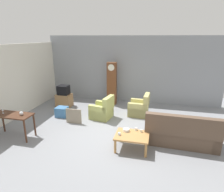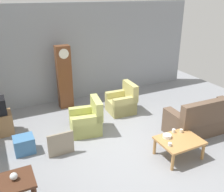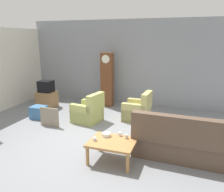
{
  "view_description": "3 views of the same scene",
  "coord_description": "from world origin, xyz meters",
  "px_view_note": "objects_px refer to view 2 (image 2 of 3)",
  "views": [
    {
      "loc": [
        1.28,
        -5.77,
        3.15
      ],
      "look_at": [
        -0.31,
        0.84,
        1.06
      ],
      "focal_mm": 31.16,
      "sensor_mm": 36.0,
      "label": 1
    },
    {
      "loc": [
        -2.8,
        -4.42,
        3.5
      ],
      "look_at": [
        -0.23,
        0.8,
        1.07
      ],
      "focal_mm": 40.3,
      "sensor_mm": 36.0,
      "label": 2
    },
    {
      "loc": [
        2.1,
        -4.92,
        2.54
      ],
      "look_at": [
        0.12,
        0.79,
        0.99
      ],
      "focal_mm": 36.7,
      "sensor_mm": 36.0,
      "label": 3
    }
  ],
  "objects_px": {
    "glass_dome_cloche": "(14,176)",
    "armchair_olive_far": "(122,103)",
    "storage_box_blue": "(24,145)",
    "cup_white_porcelain": "(174,131)",
    "grandfather_clock": "(64,77)",
    "cup_blue_rimmed": "(170,144)",
    "armchair_olive_near": "(87,121)",
    "coffee_table_wood": "(179,142)",
    "couch_floral": "(205,119)",
    "cup_cream_tall": "(181,131)",
    "bowl_white_stacked": "(167,136)",
    "framed_picture_leaning": "(61,144)"
  },
  "relations": [
    {
      "from": "storage_box_blue",
      "to": "cup_blue_rimmed",
      "type": "height_order",
      "value": "cup_blue_rimmed"
    },
    {
      "from": "glass_dome_cloche",
      "to": "cup_white_porcelain",
      "type": "height_order",
      "value": "glass_dome_cloche"
    },
    {
      "from": "storage_box_blue",
      "to": "armchair_olive_near",
      "type": "bearing_deg",
      "value": 8.06
    },
    {
      "from": "glass_dome_cloche",
      "to": "cup_blue_rimmed",
      "type": "height_order",
      "value": "glass_dome_cloche"
    },
    {
      "from": "couch_floral",
      "to": "grandfather_clock",
      "type": "bearing_deg",
      "value": 132.45
    },
    {
      "from": "grandfather_clock",
      "to": "glass_dome_cloche",
      "type": "bearing_deg",
      "value": -116.54
    },
    {
      "from": "armchair_olive_far",
      "to": "grandfather_clock",
      "type": "height_order",
      "value": "grandfather_clock"
    },
    {
      "from": "armchair_olive_far",
      "to": "coffee_table_wood",
      "type": "height_order",
      "value": "armchair_olive_far"
    },
    {
      "from": "glass_dome_cloche",
      "to": "cup_cream_tall",
      "type": "distance_m",
      "value": 3.74
    },
    {
      "from": "armchair_olive_near",
      "to": "cup_cream_tall",
      "type": "relative_size",
      "value": 11.22
    },
    {
      "from": "grandfather_clock",
      "to": "cup_blue_rimmed",
      "type": "height_order",
      "value": "grandfather_clock"
    },
    {
      "from": "couch_floral",
      "to": "glass_dome_cloche",
      "type": "xyz_separation_m",
      "value": [
        -4.86,
        -0.77,
        0.5
      ]
    },
    {
      "from": "coffee_table_wood",
      "to": "grandfather_clock",
      "type": "xyz_separation_m",
      "value": [
        -1.5,
        3.77,
        0.62
      ]
    },
    {
      "from": "cup_white_porcelain",
      "to": "glass_dome_cloche",
      "type": "bearing_deg",
      "value": -172.41
    },
    {
      "from": "grandfather_clock",
      "to": "cup_blue_rimmed",
      "type": "xyz_separation_m",
      "value": [
        1.15,
        -3.87,
        -0.52
      ]
    },
    {
      "from": "couch_floral",
      "to": "grandfather_clock",
      "type": "height_order",
      "value": "grandfather_clock"
    },
    {
      "from": "grandfather_clock",
      "to": "framed_picture_leaning",
      "type": "height_order",
      "value": "grandfather_clock"
    },
    {
      "from": "coffee_table_wood",
      "to": "bowl_white_stacked",
      "type": "distance_m",
      "value": 0.3
    },
    {
      "from": "cup_blue_rimmed",
      "to": "storage_box_blue",
      "type": "bearing_deg",
      "value": 146.53
    },
    {
      "from": "framed_picture_leaning",
      "to": "glass_dome_cloche",
      "type": "relative_size",
      "value": 4.94
    },
    {
      "from": "armchair_olive_near",
      "to": "storage_box_blue",
      "type": "bearing_deg",
      "value": -171.94
    },
    {
      "from": "glass_dome_cloche",
      "to": "cup_cream_tall",
      "type": "relative_size",
      "value": 1.48
    },
    {
      "from": "cup_blue_rimmed",
      "to": "glass_dome_cloche",
      "type": "bearing_deg",
      "value": -178.72
    },
    {
      "from": "framed_picture_leaning",
      "to": "cup_white_porcelain",
      "type": "distance_m",
      "value": 2.63
    },
    {
      "from": "cup_blue_rimmed",
      "to": "bowl_white_stacked",
      "type": "xyz_separation_m",
      "value": [
        0.15,
        0.29,
        0.0
      ]
    },
    {
      "from": "glass_dome_cloche",
      "to": "armchair_olive_far",
      "type": "bearing_deg",
      "value": 39.08
    },
    {
      "from": "couch_floral",
      "to": "armchair_olive_far",
      "type": "height_order",
      "value": "couch_floral"
    },
    {
      "from": "cup_white_porcelain",
      "to": "storage_box_blue",
      "type": "bearing_deg",
      "value": 155.93
    },
    {
      "from": "glass_dome_cloche",
      "to": "framed_picture_leaning",
      "type": "bearing_deg",
      "value": 52.13
    },
    {
      "from": "armchair_olive_near",
      "to": "coffee_table_wood",
      "type": "xyz_separation_m",
      "value": [
        1.46,
        -1.96,
        0.08
      ]
    },
    {
      "from": "storage_box_blue",
      "to": "bowl_white_stacked",
      "type": "distance_m",
      "value": 3.31
    },
    {
      "from": "armchair_olive_far",
      "to": "storage_box_blue",
      "type": "bearing_deg",
      "value": -163.95
    },
    {
      "from": "armchair_olive_near",
      "to": "bowl_white_stacked",
      "type": "relative_size",
      "value": 4.69
    },
    {
      "from": "cup_cream_tall",
      "to": "armchair_olive_near",
      "type": "bearing_deg",
      "value": 134.33
    },
    {
      "from": "framed_picture_leaning",
      "to": "cup_cream_tall",
      "type": "height_order",
      "value": "framed_picture_leaning"
    },
    {
      "from": "grandfather_clock",
      "to": "cup_blue_rimmed",
      "type": "relative_size",
      "value": 26.03
    },
    {
      "from": "glass_dome_cloche",
      "to": "cup_white_porcelain",
      "type": "bearing_deg",
      "value": 7.59
    },
    {
      "from": "grandfather_clock",
      "to": "bowl_white_stacked",
      "type": "distance_m",
      "value": 3.84
    },
    {
      "from": "couch_floral",
      "to": "cup_cream_tall",
      "type": "distance_m",
      "value": 1.22
    },
    {
      "from": "coffee_table_wood",
      "to": "armchair_olive_far",
      "type": "bearing_deg",
      "value": 90.97
    },
    {
      "from": "couch_floral",
      "to": "bowl_white_stacked",
      "type": "xyz_separation_m",
      "value": [
        -1.6,
        -0.41,
        0.14
      ]
    },
    {
      "from": "grandfather_clock",
      "to": "cup_blue_rimmed",
      "type": "distance_m",
      "value": 4.07
    },
    {
      "from": "couch_floral",
      "to": "glass_dome_cloche",
      "type": "distance_m",
      "value": 4.95
    },
    {
      "from": "cup_blue_rimmed",
      "to": "grandfather_clock",
      "type": "bearing_deg",
      "value": 106.56
    },
    {
      "from": "armchair_olive_near",
      "to": "cup_blue_rimmed",
      "type": "distance_m",
      "value": 2.35
    },
    {
      "from": "armchair_olive_near",
      "to": "cup_blue_rimmed",
      "type": "relative_size",
      "value": 11.93
    },
    {
      "from": "armchair_olive_far",
      "to": "couch_floral",
      "type": "bearing_deg",
      "value": -54.48
    },
    {
      "from": "storage_box_blue",
      "to": "cup_white_porcelain",
      "type": "xyz_separation_m",
      "value": [
        3.19,
        -1.43,
        0.29
      ]
    },
    {
      "from": "armchair_olive_near",
      "to": "glass_dome_cloche",
      "type": "relative_size",
      "value": 7.58
    },
    {
      "from": "cup_blue_rimmed",
      "to": "bowl_white_stacked",
      "type": "relative_size",
      "value": 0.39
    }
  ]
}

